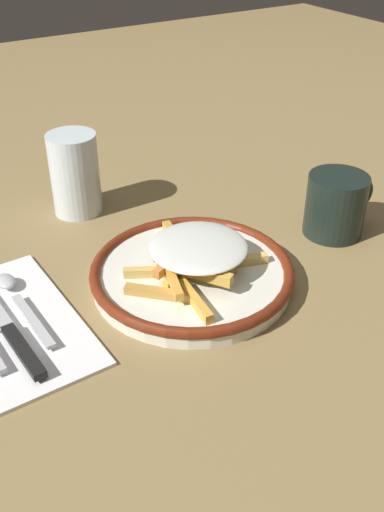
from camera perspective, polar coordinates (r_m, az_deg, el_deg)
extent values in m
plane|color=olive|center=(0.72, 0.00, -2.62)|extent=(2.60, 2.60, 0.00)
cylinder|color=silver|center=(0.72, 0.00, -1.99)|extent=(0.24, 0.24, 0.02)
torus|color=maroon|center=(0.71, 0.00, -1.35)|extent=(0.25, 0.25, 0.01)
cube|color=#E7C65D|center=(0.72, 4.64, -0.50)|extent=(0.07, 0.03, 0.01)
cube|color=gold|center=(0.70, 0.01, -1.41)|extent=(0.10, 0.03, 0.01)
cube|color=gold|center=(0.65, 0.31, -4.38)|extent=(0.02, 0.07, 0.01)
cube|color=#D5B159|center=(0.70, -2.84, -1.54)|extent=(0.09, 0.05, 0.01)
cube|color=gold|center=(0.71, 0.11, -1.00)|extent=(0.07, 0.06, 0.01)
cube|color=#EAB257|center=(0.70, -0.57, 0.10)|extent=(0.07, 0.06, 0.01)
cube|color=gold|center=(0.67, 0.63, -1.60)|extent=(0.05, 0.07, 0.01)
cube|color=#E3C155|center=(0.71, 0.37, 0.77)|extent=(0.06, 0.04, 0.01)
cube|color=#C18D3C|center=(0.66, -3.25, -3.60)|extent=(0.06, 0.06, 0.01)
cube|color=gold|center=(0.72, 1.98, -0.47)|extent=(0.06, 0.05, 0.01)
cube|color=gold|center=(0.68, -2.09, -1.78)|extent=(0.04, 0.09, 0.01)
cube|color=#D4833E|center=(0.70, -1.66, -0.25)|extent=(0.08, 0.04, 0.01)
cube|color=gold|center=(0.76, -1.52, 1.63)|extent=(0.02, 0.08, 0.01)
cube|color=#E5A14C|center=(0.73, 2.77, 0.07)|extent=(0.02, 0.07, 0.01)
ellipsoid|color=silver|center=(0.70, 0.65, 0.88)|extent=(0.16, 0.16, 0.01)
cube|color=#22702F|center=(0.70, -1.61, 1.47)|extent=(0.00, 0.00, 0.00)
cube|color=#2B6523|center=(0.72, -0.19, 2.47)|extent=(0.00, 0.00, 0.00)
cube|color=#2A6532|center=(0.70, -0.07, 1.61)|extent=(0.00, 0.00, 0.00)
cube|color=#336D20|center=(0.69, 0.03, 1.08)|extent=(0.00, 0.00, 0.00)
cube|color=#2F6B30|center=(0.66, 2.07, -0.85)|extent=(0.00, 0.00, 0.00)
cube|color=#346619|center=(0.71, -0.28, 1.97)|extent=(0.00, 0.00, 0.00)
cube|color=white|center=(0.68, -17.74, -6.45)|extent=(0.16, 0.25, 0.01)
cube|color=black|center=(0.63, -15.98, -8.79)|extent=(0.02, 0.09, 0.01)
cube|color=silver|center=(0.67, -15.11, -6.02)|extent=(0.01, 0.10, 0.00)
ellipsoid|color=silver|center=(0.73, -17.54, -2.34)|extent=(0.02, 0.03, 0.01)
cylinder|color=silver|center=(0.86, -11.24, 7.77)|extent=(0.07, 0.07, 0.12)
cylinder|color=black|center=(0.82, 13.60, 4.84)|extent=(0.08, 0.08, 0.09)
torus|color=black|center=(0.85, 15.82, 5.79)|extent=(0.05, 0.01, 0.05)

